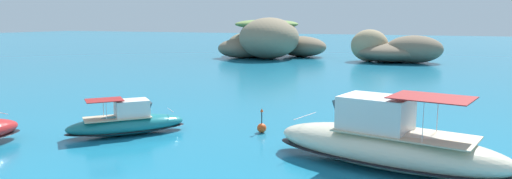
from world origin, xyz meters
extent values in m
ellipsoid|color=#84755B|center=(-22.68, 71.19, 2.29)|extent=(14.55, 15.08, 4.57)
ellipsoid|color=#84755B|center=(-17.97, 66.20, 3.52)|extent=(12.82, 15.04, 7.03)
ellipsoid|color=#756651|center=(-22.78, 65.34, 1.71)|extent=(10.70, 10.62, 3.43)
ellipsoid|color=#756651|center=(-14.28, 72.58, 1.84)|extent=(12.86, 11.70, 3.69)
ellipsoid|color=olive|center=(-19.26, 68.09, 5.87)|extent=(11.30, 10.28, 1.63)
ellipsoid|color=#756651|center=(2.55, 68.68, 1.55)|extent=(16.29, 16.39, 3.10)
ellipsoid|color=#756651|center=(5.69, 67.61, 2.13)|extent=(10.27, 9.29, 4.26)
ellipsoid|color=#9E8966|center=(1.08, 71.16, 1.45)|extent=(7.32, 8.99, 2.89)
ellipsoid|color=#9E8966|center=(-1.13, 67.57, 2.56)|extent=(8.33, 8.33, 5.13)
ellipsoid|color=beige|center=(9.16, 13.42, 0.92)|extent=(11.23, 5.38, 1.84)
ellipsoid|color=black|center=(9.16, 13.42, 0.50)|extent=(11.45, 5.49, 0.22)
cube|color=#C6B793|center=(9.95, 13.25, 1.70)|extent=(6.37, 3.91, 0.06)
cube|color=silver|center=(8.63, 13.53, 2.48)|extent=(3.42, 2.84, 1.51)
cube|color=#2D4756|center=(7.13, 13.84, 2.63)|extent=(0.76, 2.13, 0.80)
cylinder|color=silver|center=(5.04, 14.28, 1.88)|extent=(0.50, 2.23, 0.04)
cube|color=maroon|center=(11.01, 13.03, 3.42)|extent=(3.69, 3.14, 0.04)
cylinder|color=silver|center=(10.77, 11.92, 2.56)|extent=(0.03, 0.03, 1.73)
cylinder|color=silver|center=(11.24, 14.14, 2.56)|extent=(0.03, 0.03, 1.73)
ellipsoid|color=#19727A|center=(-5.65, 13.55, 0.57)|extent=(5.99, 6.39, 1.15)
ellipsoid|color=black|center=(-5.65, 13.55, 0.32)|extent=(6.11, 6.52, 0.14)
cube|color=#C6B793|center=(-5.99, 13.18, 1.06)|extent=(3.75, 3.92, 0.06)
cube|color=silver|center=(-5.43, 13.81, 1.56)|extent=(2.31, 2.35, 0.94)
cube|color=#2D4756|center=(-4.79, 14.53, 1.66)|extent=(1.13, 1.04, 0.51)
cylinder|color=silver|center=(-3.91, 15.52, 1.24)|extent=(1.08, 0.97, 0.04)
cube|color=maroon|center=(-6.44, 12.67, 2.14)|extent=(2.52, 2.56, 0.04)
cylinder|color=silver|center=(-6.97, 13.14, 1.60)|extent=(0.03, 0.03, 1.08)
cylinder|color=silver|center=(-5.91, 12.20, 1.60)|extent=(0.03, 0.03, 1.08)
sphere|color=#E54C19|center=(1.45, 17.12, 0.28)|extent=(0.56, 0.56, 0.56)
cylinder|color=black|center=(1.45, 17.12, 0.78)|extent=(0.06, 0.06, 1.00)
cone|color=#E54C19|center=(1.45, 17.12, 1.38)|extent=(0.20, 0.20, 0.20)
camera|label=1|loc=(11.88, -7.51, 6.69)|focal=32.26mm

